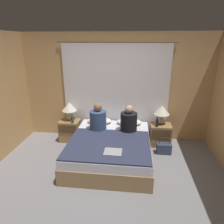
{
  "coord_description": "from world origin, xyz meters",
  "views": [
    {
      "loc": [
        0.44,
        -2.85,
        2.3
      ],
      "look_at": [
        0.0,
        0.99,
        0.92
      ],
      "focal_mm": 32.0,
      "sensor_mm": 36.0,
      "label": 1
    }
  ],
  "objects_px": {
    "beer_bottle_on_right_stand": "(157,123)",
    "laptop_on_bed": "(113,152)",
    "nightstand_left": "(70,130)",
    "beer_bottle_on_left_stand": "(72,119)",
    "nightstand_right": "(160,135)",
    "handbag_on_floor": "(164,148)",
    "person_left_in_bed": "(98,119)",
    "bed": "(110,148)",
    "person_right_in_bed": "(129,121)",
    "pillow_right": "(129,122)",
    "lamp_left": "(69,108)",
    "pillow_left": "(99,121)",
    "lamp_right": "(162,111)"
  },
  "relations": [
    {
      "from": "pillow_left",
      "to": "beer_bottle_on_right_stand",
      "type": "relative_size",
      "value": 2.48
    },
    {
      "from": "laptop_on_bed",
      "to": "beer_bottle_on_right_stand",
      "type": "bearing_deg",
      "value": 54.4
    },
    {
      "from": "bed",
      "to": "nightstand_left",
      "type": "distance_m",
      "value": 1.29
    },
    {
      "from": "nightstand_left",
      "to": "nightstand_right",
      "type": "height_order",
      "value": "same"
    },
    {
      "from": "bed",
      "to": "pillow_right",
      "type": "height_order",
      "value": "pillow_right"
    },
    {
      "from": "beer_bottle_on_right_stand",
      "to": "pillow_left",
      "type": "bearing_deg",
      "value": 173.51
    },
    {
      "from": "lamp_left",
      "to": "handbag_on_floor",
      "type": "distance_m",
      "value": 2.34
    },
    {
      "from": "nightstand_left",
      "to": "lamp_right",
      "type": "relative_size",
      "value": 1.17
    },
    {
      "from": "person_left_in_bed",
      "to": "laptop_on_bed",
      "type": "xyz_separation_m",
      "value": [
        0.43,
        -0.96,
        -0.2
      ]
    },
    {
      "from": "nightstand_left",
      "to": "laptop_on_bed",
      "type": "height_order",
      "value": "laptop_on_bed"
    },
    {
      "from": "pillow_left",
      "to": "handbag_on_floor",
      "type": "bearing_deg",
      "value": -15.62
    },
    {
      "from": "lamp_right",
      "to": "beer_bottle_on_left_stand",
      "type": "bearing_deg",
      "value": -174.8
    },
    {
      "from": "nightstand_left",
      "to": "beer_bottle_on_left_stand",
      "type": "xyz_separation_m",
      "value": [
        0.12,
        -0.12,
        0.34
      ]
    },
    {
      "from": "pillow_right",
      "to": "laptop_on_bed",
      "type": "height_order",
      "value": "pillow_right"
    },
    {
      "from": "laptop_on_bed",
      "to": "handbag_on_floor",
      "type": "xyz_separation_m",
      "value": [
        1.01,
        0.92,
        -0.38
      ]
    },
    {
      "from": "beer_bottle_on_right_stand",
      "to": "laptop_on_bed",
      "type": "bearing_deg",
      "value": -125.6
    },
    {
      "from": "person_right_in_bed",
      "to": "handbag_on_floor",
      "type": "distance_m",
      "value": 0.97
    },
    {
      "from": "lamp_left",
      "to": "lamp_right",
      "type": "xyz_separation_m",
      "value": [
        2.15,
        0.0,
        0.0
      ]
    },
    {
      "from": "nightstand_left",
      "to": "handbag_on_floor",
      "type": "bearing_deg",
      "value": -9.77
    },
    {
      "from": "bed",
      "to": "person_right_in_bed",
      "type": "relative_size",
      "value": 3.26
    },
    {
      "from": "nightstand_left",
      "to": "lamp_right",
      "type": "height_order",
      "value": "lamp_right"
    },
    {
      "from": "beer_bottle_on_left_stand",
      "to": "beer_bottle_on_right_stand",
      "type": "distance_m",
      "value": 1.92
    },
    {
      "from": "lamp_right",
      "to": "beer_bottle_on_right_stand",
      "type": "bearing_deg",
      "value": -120.45
    },
    {
      "from": "lamp_left",
      "to": "nightstand_right",
      "type": "bearing_deg",
      "value": -1.83
    },
    {
      "from": "beer_bottle_on_left_stand",
      "to": "beer_bottle_on_right_stand",
      "type": "bearing_deg",
      "value": 0.0
    },
    {
      "from": "person_left_in_bed",
      "to": "beer_bottle_on_left_stand",
      "type": "distance_m",
      "value": 0.69
    },
    {
      "from": "handbag_on_floor",
      "to": "person_left_in_bed",
      "type": "bearing_deg",
      "value": 178.67
    },
    {
      "from": "person_left_in_bed",
      "to": "beer_bottle_on_left_stand",
      "type": "bearing_deg",
      "value": 160.44
    },
    {
      "from": "bed",
      "to": "laptop_on_bed",
      "type": "height_order",
      "value": "laptop_on_bed"
    },
    {
      "from": "pillow_left",
      "to": "handbag_on_floor",
      "type": "distance_m",
      "value": 1.58
    },
    {
      "from": "beer_bottle_on_right_stand",
      "to": "person_right_in_bed",
      "type": "bearing_deg",
      "value": -159.69
    },
    {
      "from": "pillow_right",
      "to": "beer_bottle_on_left_stand",
      "type": "bearing_deg",
      "value": -173.46
    },
    {
      "from": "nightstand_left",
      "to": "person_left_in_bed",
      "type": "bearing_deg",
      "value": -24.35
    },
    {
      "from": "nightstand_right",
      "to": "person_left_in_bed",
      "type": "distance_m",
      "value": 1.5
    },
    {
      "from": "pillow_right",
      "to": "handbag_on_floor",
      "type": "height_order",
      "value": "pillow_right"
    },
    {
      "from": "lamp_left",
      "to": "beer_bottle_on_right_stand",
      "type": "bearing_deg",
      "value": -5.18
    },
    {
      "from": "pillow_left",
      "to": "beer_bottle_on_left_stand",
      "type": "xyz_separation_m",
      "value": [
        -0.61,
        -0.15,
        0.06
      ]
    },
    {
      "from": "nightstand_right",
      "to": "lamp_left",
      "type": "relative_size",
      "value": 1.17
    },
    {
      "from": "pillow_right",
      "to": "laptop_on_bed",
      "type": "bearing_deg",
      "value": -99.92
    },
    {
      "from": "bed",
      "to": "lamp_right",
      "type": "bearing_deg",
      "value": 35.89
    },
    {
      "from": "person_right_in_bed",
      "to": "beer_bottle_on_left_stand",
      "type": "height_order",
      "value": "person_right_in_bed"
    },
    {
      "from": "lamp_right",
      "to": "person_left_in_bed",
      "type": "relative_size",
      "value": 0.72
    },
    {
      "from": "person_left_in_bed",
      "to": "nightstand_right",
      "type": "bearing_deg",
      "value": 13.96
    },
    {
      "from": "nightstand_right",
      "to": "handbag_on_floor",
      "type": "distance_m",
      "value": 0.4
    },
    {
      "from": "lamp_right",
      "to": "laptop_on_bed",
      "type": "relative_size",
      "value": 1.42
    },
    {
      "from": "lamp_right",
      "to": "pillow_right",
      "type": "height_order",
      "value": "lamp_right"
    },
    {
      "from": "beer_bottle_on_left_stand",
      "to": "handbag_on_floor",
      "type": "height_order",
      "value": "beer_bottle_on_left_stand"
    },
    {
      "from": "lamp_left",
      "to": "lamp_right",
      "type": "relative_size",
      "value": 1.0
    },
    {
      "from": "pillow_left",
      "to": "person_right_in_bed",
      "type": "xyz_separation_m",
      "value": [
        0.7,
        -0.38,
        0.17
      ]
    },
    {
      "from": "bed",
      "to": "person_right_in_bed",
      "type": "height_order",
      "value": "person_right_in_bed"
    }
  ]
}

